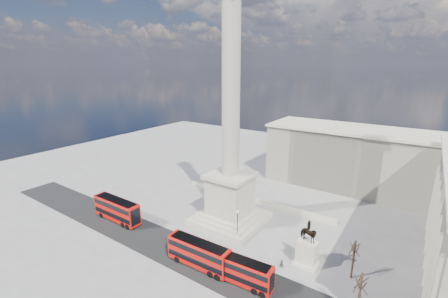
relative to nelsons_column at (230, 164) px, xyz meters
name	(u,v)px	position (x,y,z in m)	size (l,w,h in m)	color
ground	(217,230)	(0.00, -5.00, -12.92)	(180.00, 180.00, 0.00)	gray
asphalt_road	(207,264)	(5.00, -15.00, -12.91)	(120.00, 9.00, 0.01)	black
nelsons_column	(230,164)	(0.00, 0.00, 0.00)	(14.00, 14.00, 49.85)	beige
balustrade_wall	(254,200)	(0.00, 11.00, -12.37)	(40.00, 0.60, 1.10)	beige
building_northeast	(363,160)	(20.00, 35.00, -4.59)	(51.00, 17.00, 16.60)	beige
red_bus_a	(117,210)	(-20.16, -14.09, -10.31)	(12.26, 2.91, 4.97)	red
red_bus_b	(199,254)	(4.34, -16.16, -10.47)	(11.55, 2.99, 4.66)	red
red_bus_c	(241,271)	(12.20, -15.65, -10.69)	(10.62, 3.12, 4.25)	red
victorian_lamp	(237,223)	(5.36, -5.65, -9.26)	(0.53, 0.53, 6.22)	black
equestrian_statue	(307,250)	(19.07, -5.49, -9.99)	(4.04, 3.03, 8.40)	beige
bare_tree_near	(361,282)	(28.70, -13.68, -6.44)	(1.88, 1.88, 8.22)	#332319
bare_tree_mid	(355,247)	(26.21, -4.65, -7.29)	(1.88, 1.88, 7.15)	#332319
bare_tree_far	(438,217)	(36.75, 12.19, -6.49)	(2.00, 2.00, 8.16)	#332319
pedestrian_walking	(282,264)	(16.03, -8.67, -12.15)	(0.56, 0.37, 1.54)	#222528
pedestrian_crossing	(240,236)	(5.87, -5.37, -12.17)	(0.88, 0.37, 1.50)	#222528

